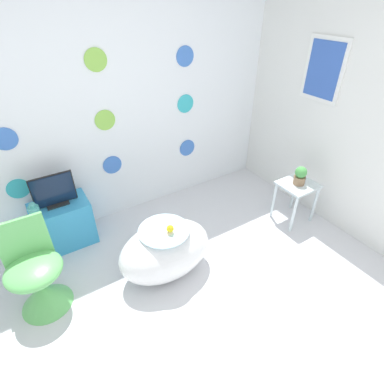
# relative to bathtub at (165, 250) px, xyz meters

# --- Properties ---
(ground_plane) EXTENTS (12.00, 12.00, 0.00)m
(ground_plane) POSITION_rel_bathtub_xyz_m (-0.03, -0.97, -0.26)
(ground_plane) COLOR silver
(wall_back_dotted) EXTENTS (4.90, 0.05, 2.60)m
(wall_back_dotted) POSITION_rel_bathtub_xyz_m (-0.03, 1.13, 1.03)
(wall_back_dotted) COLOR white
(wall_back_dotted) RESTS_ON ground_plane
(wall_right) EXTENTS (0.06, 3.08, 2.60)m
(wall_right) POSITION_rel_bathtub_xyz_m (1.94, 0.07, 1.04)
(wall_right) COLOR silver
(wall_right) RESTS_ON ground_plane
(bathtub) EXTENTS (0.86, 0.54, 0.52)m
(bathtub) POSITION_rel_bathtub_xyz_m (0.00, 0.00, 0.00)
(bathtub) COLOR white
(bathtub) RESTS_ON ground_plane
(rubber_duck) EXTENTS (0.06, 0.07, 0.07)m
(rubber_duck) POSITION_rel_bathtub_xyz_m (0.03, -0.06, 0.30)
(rubber_duck) COLOR yellow
(rubber_duck) RESTS_ON bathtub
(chair) EXTENTS (0.43, 0.43, 0.79)m
(chair) POSITION_rel_bathtub_xyz_m (-1.02, 0.23, 0.00)
(chair) COLOR #66C166
(chair) RESTS_ON ground_plane
(tv_cabinet) EXTENTS (0.54, 0.36, 0.48)m
(tv_cabinet) POSITION_rel_bathtub_xyz_m (-0.68, 0.90, -0.02)
(tv_cabinet) COLOR #389ED6
(tv_cabinet) RESTS_ON ground_plane
(tv) EXTENTS (0.38, 0.12, 0.32)m
(tv) POSITION_rel_bathtub_xyz_m (-0.68, 0.90, 0.36)
(tv) COLOR black
(tv) RESTS_ON tv_cabinet
(vase) EXTENTS (0.09, 0.09, 0.15)m
(vase) POSITION_rel_bathtub_xyz_m (-0.89, 0.79, 0.29)
(vase) COLOR #51B2AD
(vase) RESTS_ON tv_cabinet
(side_table) EXTENTS (0.38, 0.35, 0.48)m
(side_table) POSITION_rel_bathtub_xyz_m (1.58, -0.07, 0.11)
(side_table) COLOR silver
(side_table) RESTS_ON ground_plane
(potted_plant_left) EXTENTS (0.12, 0.12, 0.20)m
(potted_plant_left) POSITION_rel_bathtub_xyz_m (1.58, -0.07, 0.31)
(potted_plant_left) COLOR #8C6B4C
(potted_plant_left) RESTS_ON side_table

